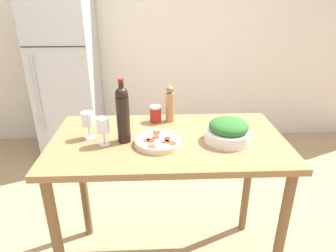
{
  "coord_description": "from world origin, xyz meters",
  "views": [
    {
      "loc": [
        -0.07,
        -1.52,
        1.7
      ],
      "look_at": [
        0.0,
        0.04,
        1.01
      ],
      "focal_mm": 32.0,
      "sensor_mm": 36.0,
      "label": 1
    }
  ],
  "objects_px": {
    "wine_bottle": "(123,114)",
    "wine_glass_far": "(88,120)",
    "wine_glass_near": "(103,127)",
    "refrigerator": "(68,78)",
    "salad_bowl": "(228,131)",
    "homemade_pizza": "(158,141)",
    "salt_canister": "(156,114)",
    "pepper_mill": "(170,105)"
  },
  "relations": [
    {
      "from": "wine_bottle",
      "to": "wine_glass_far",
      "type": "xyz_separation_m",
      "value": [
        -0.2,
        0.05,
        -0.06
      ]
    },
    {
      "from": "wine_glass_near",
      "to": "wine_glass_far",
      "type": "xyz_separation_m",
      "value": [
        -0.1,
        0.09,
        -0.0
      ]
    },
    {
      "from": "wine_bottle",
      "to": "wine_glass_near",
      "type": "height_order",
      "value": "wine_bottle"
    },
    {
      "from": "refrigerator",
      "to": "wine_glass_far",
      "type": "bearing_deg",
      "value": -71.19
    },
    {
      "from": "wine_bottle",
      "to": "wine_glass_near",
      "type": "relative_size",
      "value": 2.27
    },
    {
      "from": "salad_bowl",
      "to": "homemade_pizza",
      "type": "height_order",
      "value": "salad_bowl"
    },
    {
      "from": "salt_canister",
      "to": "wine_glass_far",
      "type": "bearing_deg",
      "value": -149.45
    },
    {
      "from": "pepper_mill",
      "to": "salt_canister",
      "type": "height_order",
      "value": "pepper_mill"
    },
    {
      "from": "pepper_mill",
      "to": "salt_canister",
      "type": "xyz_separation_m",
      "value": [
        -0.09,
        -0.01,
        -0.06
      ]
    },
    {
      "from": "pepper_mill",
      "to": "salt_canister",
      "type": "distance_m",
      "value": 0.11
    },
    {
      "from": "wine_glass_far",
      "to": "homemade_pizza",
      "type": "relative_size",
      "value": 0.59
    },
    {
      "from": "wine_glass_near",
      "to": "salt_canister",
      "type": "bearing_deg",
      "value": 48.16
    },
    {
      "from": "pepper_mill",
      "to": "homemade_pizza",
      "type": "xyz_separation_m",
      "value": [
        -0.08,
        -0.32,
        -0.09
      ]
    },
    {
      "from": "wine_glass_near",
      "to": "salt_canister",
      "type": "distance_m",
      "value": 0.42
    },
    {
      "from": "wine_glass_near",
      "to": "wine_glass_far",
      "type": "height_order",
      "value": "same"
    },
    {
      "from": "wine_glass_far",
      "to": "salt_canister",
      "type": "xyz_separation_m",
      "value": [
        0.38,
        0.22,
        -0.06
      ]
    },
    {
      "from": "homemade_pizza",
      "to": "salt_canister",
      "type": "xyz_separation_m",
      "value": [
        -0.01,
        0.32,
        0.03
      ]
    },
    {
      "from": "homemade_pizza",
      "to": "wine_glass_far",
      "type": "bearing_deg",
      "value": 166.25
    },
    {
      "from": "refrigerator",
      "to": "wine_bottle",
      "type": "xyz_separation_m",
      "value": [
        0.77,
        -1.71,
        0.25
      ]
    },
    {
      "from": "wine_glass_near",
      "to": "homemade_pizza",
      "type": "xyz_separation_m",
      "value": [
        0.29,
        -0.01,
        -0.09
      ]
    },
    {
      "from": "salad_bowl",
      "to": "pepper_mill",
      "type": "bearing_deg",
      "value": 135.43
    },
    {
      "from": "wine_glass_far",
      "to": "salt_canister",
      "type": "relative_size",
      "value": 1.49
    },
    {
      "from": "wine_bottle",
      "to": "pepper_mill",
      "type": "xyz_separation_m",
      "value": [
        0.27,
        0.28,
        -0.05
      ]
    },
    {
      "from": "wine_glass_near",
      "to": "pepper_mill",
      "type": "bearing_deg",
      "value": 40.53
    },
    {
      "from": "refrigerator",
      "to": "homemade_pizza",
      "type": "xyz_separation_m",
      "value": [
        0.95,
        -1.75,
        0.1
      ]
    },
    {
      "from": "refrigerator",
      "to": "wine_glass_near",
      "type": "distance_m",
      "value": 1.88
    },
    {
      "from": "wine_glass_far",
      "to": "salad_bowl",
      "type": "distance_m",
      "value": 0.78
    },
    {
      "from": "salt_canister",
      "to": "wine_bottle",
      "type": "bearing_deg",
      "value": -122.58
    },
    {
      "from": "pepper_mill",
      "to": "salad_bowl",
      "type": "relative_size",
      "value": 0.91
    },
    {
      "from": "wine_bottle",
      "to": "wine_glass_far",
      "type": "relative_size",
      "value": 2.27
    },
    {
      "from": "wine_bottle",
      "to": "homemade_pizza",
      "type": "bearing_deg",
      "value": -13.26
    },
    {
      "from": "wine_glass_far",
      "to": "refrigerator",
      "type": "bearing_deg",
      "value": 108.81
    },
    {
      "from": "pepper_mill",
      "to": "wine_glass_near",
      "type": "bearing_deg",
      "value": -139.47
    },
    {
      "from": "wine_bottle",
      "to": "homemade_pizza",
      "type": "relative_size",
      "value": 1.35
    },
    {
      "from": "refrigerator",
      "to": "wine_glass_near",
      "type": "height_order",
      "value": "refrigerator"
    },
    {
      "from": "wine_glass_far",
      "to": "salad_bowl",
      "type": "bearing_deg",
      "value": -5.4
    },
    {
      "from": "homemade_pizza",
      "to": "wine_glass_near",
      "type": "bearing_deg",
      "value": 178.83
    },
    {
      "from": "wine_glass_far",
      "to": "homemade_pizza",
      "type": "height_order",
      "value": "wine_glass_far"
    },
    {
      "from": "wine_bottle",
      "to": "salad_bowl",
      "type": "height_order",
      "value": "wine_bottle"
    },
    {
      "from": "wine_glass_far",
      "to": "homemade_pizza",
      "type": "distance_m",
      "value": 0.41
    },
    {
      "from": "refrigerator",
      "to": "salt_canister",
      "type": "height_order",
      "value": "refrigerator"
    },
    {
      "from": "refrigerator",
      "to": "salad_bowl",
      "type": "relative_size",
      "value": 6.84
    }
  ]
}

